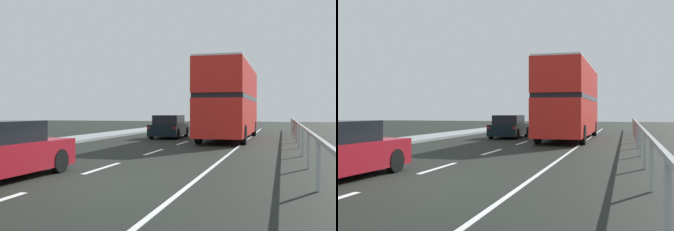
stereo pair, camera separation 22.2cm
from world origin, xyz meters
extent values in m
cube|color=black|center=(0.00, 0.00, -0.05)|extent=(75.47, 120.00, 0.10)
cube|color=silver|center=(0.00, 2.33, 0.00)|extent=(0.16, 2.48, 0.01)
cube|color=silver|center=(0.00, 7.36, 0.00)|extent=(0.16, 2.48, 0.01)
cube|color=silver|center=(0.00, 12.39, 0.00)|extent=(0.16, 2.48, 0.01)
cube|color=silver|center=(0.00, 17.42, 0.00)|extent=(0.16, 2.48, 0.01)
cube|color=silver|center=(0.00, 22.45, 0.00)|extent=(0.16, 2.48, 0.01)
cube|color=silver|center=(0.00, 27.49, 0.00)|extent=(0.16, 2.48, 0.01)
cube|color=silver|center=(3.05, 9.00, 0.00)|extent=(0.12, 46.00, 0.01)
cube|color=#ABAEAE|center=(5.77, 9.00, 1.08)|extent=(0.08, 42.00, 0.08)
cylinder|color=#ABAEAE|center=(5.77, 0.25, 0.54)|extent=(0.10, 0.10, 1.08)
cylinder|color=#ABAEAE|center=(5.77, 3.75, 0.54)|extent=(0.10, 0.10, 1.08)
cylinder|color=#ABAEAE|center=(5.77, 7.25, 0.54)|extent=(0.10, 0.10, 1.08)
cylinder|color=#ABAEAE|center=(5.77, 10.75, 0.54)|extent=(0.10, 0.10, 1.08)
cylinder|color=#ABAEAE|center=(5.77, 14.25, 0.54)|extent=(0.10, 0.10, 1.08)
cylinder|color=#ABAEAE|center=(5.77, 17.75, 0.54)|extent=(0.10, 0.10, 1.08)
cylinder|color=#ABAEAE|center=(5.77, 21.25, 0.54)|extent=(0.10, 0.10, 1.08)
cylinder|color=#ABAEAE|center=(5.77, 24.75, 0.54)|extent=(0.10, 0.10, 1.08)
cylinder|color=#ABAEAE|center=(5.77, 28.25, 0.54)|extent=(0.10, 0.10, 1.08)
cube|color=red|center=(2.03, 15.91, 1.33)|extent=(2.50, 10.86, 1.95)
cube|color=black|center=(2.03, 15.91, 2.42)|extent=(2.51, 10.43, 0.24)
cube|color=red|center=(2.03, 15.91, 3.41)|extent=(2.50, 10.86, 1.74)
cube|color=silver|center=(2.03, 15.91, 4.34)|extent=(2.45, 10.64, 0.10)
cube|color=black|center=(2.02, 21.31, 1.42)|extent=(2.22, 0.05, 1.37)
cube|color=yellow|center=(2.02, 21.31, 3.85)|extent=(1.48, 0.04, 0.28)
cylinder|color=black|center=(0.89, 19.93, 0.50)|extent=(0.28, 1.00, 1.00)
cylinder|color=black|center=(3.16, 19.94, 0.50)|extent=(0.28, 1.00, 1.00)
cylinder|color=black|center=(0.91, 12.08, 0.50)|extent=(0.28, 1.00, 1.00)
cylinder|color=black|center=(3.18, 12.08, 0.50)|extent=(0.28, 1.00, 1.00)
cylinder|color=black|center=(-2.39, 1.28, 0.32)|extent=(0.24, 0.65, 0.64)
cylinder|color=black|center=(-0.75, 1.19, 0.32)|extent=(0.24, 0.65, 0.64)
cube|color=black|center=(-1.82, 16.45, 0.53)|extent=(1.88, 4.25, 0.69)
cube|color=black|center=(-1.81, 16.24, 1.15)|extent=(1.61, 2.35, 0.55)
cube|color=red|center=(-2.53, 14.36, 0.70)|extent=(0.16, 0.07, 0.12)
cube|color=red|center=(-0.98, 14.41, 0.70)|extent=(0.16, 0.07, 0.12)
cylinder|color=black|center=(-2.66, 17.82, 0.32)|extent=(0.22, 0.65, 0.64)
cylinder|color=black|center=(-1.07, 17.87, 0.32)|extent=(0.22, 0.65, 0.64)
cylinder|color=black|center=(-2.57, 15.03, 0.32)|extent=(0.22, 0.65, 0.64)
cylinder|color=black|center=(-0.98, 15.08, 0.32)|extent=(0.22, 0.65, 0.64)
camera|label=1|loc=(5.06, -8.81, 1.65)|focal=44.51mm
camera|label=2|loc=(5.28, -8.75, 1.65)|focal=44.51mm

